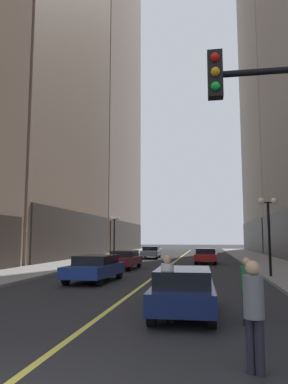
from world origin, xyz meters
TOP-DOWN VIEW (x-y plane):
  - ground_plane at (0.00, 35.00)m, footprint 200.00×200.00m
  - sidewalk_left at (-8.25, 35.00)m, footprint 4.50×78.00m
  - sidewalk_right at (8.25, 35.00)m, footprint 4.50×78.00m
  - lane_centre_stripe at (0.00, 35.00)m, footprint 0.16×70.00m
  - building_left_far at (-15.57, 60.00)m, footprint 10.33×26.00m
  - building_right_far at (17.01, 60.00)m, footprint 13.19×26.00m
  - car_navy at (2.31, 6.86)m, footprint 1.79×4.45m
  - car_blue at (-2.63, 14.50)m, footprint 2.13×4.76m
  - car_maroon at (-2.87, 22.43)m, footprint 1.86×4.72m
  - car_red at (2.96, 29.57)m, footprint 2.04×4.75m
  - car_grey at (-3.07, 37.16)m, footprint 2.07×4.71m
  - pedestrian_in_green_parka at (3.98, 5.80)m, footprint 0.48×0.48m
  - pedestrian_in_grey_suit at (3.72, 2.37)m, footprint 0.46×0.46m
  - pedestrian_in_white_shirt at (1.94, 5.92)m, footprint 0.39×0.39m
  - street_lamp_left_far at (-6.40, 33.65)m, footprint 1.06×0.36m
  - street_lamp_right_mid at (6.40, 17.27)m, footprint 1.06×0.36m

SIDE VIEW (x-z plane):
  - ground_plane at x=0.00m, z-range 0.00..0.00m
  - lane_centre_stripe at x=0.00m, z-range 0.00..0.01m
  - sidewalk_left at x=-8.25m, z-range 0.00..0.15m
  - sidewalk_right at x=8.25m, z-range 0.00..0.15m
  - car_navy at x=2.31m, z-range 0.06..1.38m
  - car_maroon at x=-2.87m, z-range 0.06..1.38m
  - car_red at x=2.96m, z-range 0.06..1.38m
  - car_grey at x=-3.07m, z-range 0.06..1.38m
  - car_blue at x=-2.63m, z-range 0.06..1.38m
  - pedestrian_in_green_parka at x=3.98m, z-range 0.14..1.83m
  - pedestrian_in_white_shirt at x=1.94m, z-range 0.15..1.89m
  - pedestrian_in_grey_suit at x=3.72m, z-range 0.16..1.97m
  - street_lamp_left_far at x=-6.40m, z-range 1.04..5.47m
  - street_lamp_right_mid at x=6.40m, z-range 1.04..5.47m
  - building_right_far at x=17.01m, z-range -0.08..71.37m
  - building_left_far at x=-15.57m, z-range -0.11..79.62m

